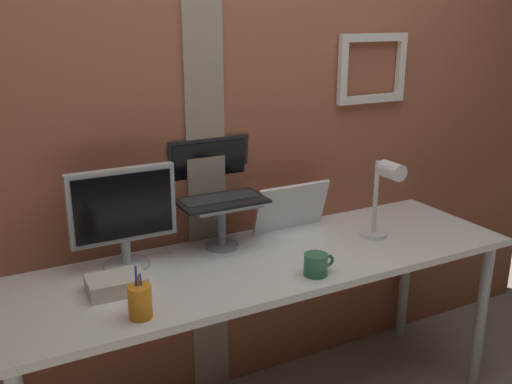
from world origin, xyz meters
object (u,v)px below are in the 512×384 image
at_px(laptop, 215,182).
at_px(desk_lamp, 384,191).
at_px(coffee_mug, 316,264).
at_px(monitor, 123,211).
at_px(whiteboard_panel, 291,207).
at_px(pen_cup, 140,302).

xyz_separation_m(laptop, desk_lamp, (0.64, -0.31, -0.05)).
height_order(desk_lamp, coffee_mug, desk_lamp).
bearing_deg(monitor, desk_lamp, -13.25).
xyz_separation_m(whiteboard_panel, pen_cup, (-0.83, -0.44, -0.05)).
bearing_deg(laptop, coffee_mug, -67.21).
relative_size(monitor, laptop, 1.13).
bearing_deg(desk_lamp, laptop, 153.99).
relative_size(whiteboard_panel, coffee_mug, 2.79).
distance_m(laptop, whiteboard_panel, 0.39).
xyz_separation_m(laptop, whiteboard_panel, (0.36, -0.03, -0.16)).
xyz_separation_m(monitor, coffee_mug, (0.60, -0.41, -0.18)).
distance_m(monitor, pen_cup, 0.44).
relative_size(monitor, pen_cup, 2.28).
distance_m(monitor, desk_lamp, 1.07).
distance_m(monitor, coffee_mug, 0.75).
bearing_deg(whiteboard_panel, pen_cup, -152.00).
bearing_deg(pen_cup, laptop, 44.87).
relative_size(desk_lamp, coffee_mug, 2.81).
bearing_deg(desk_lamp, monitor, 166.75).
bearing_deg(pen_cup, whiteboard_panel, 28.00).
relative_size(monitor, coffee_mug, 3.22).
bearing_deg(coffee_mug, monitor, 146.10).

